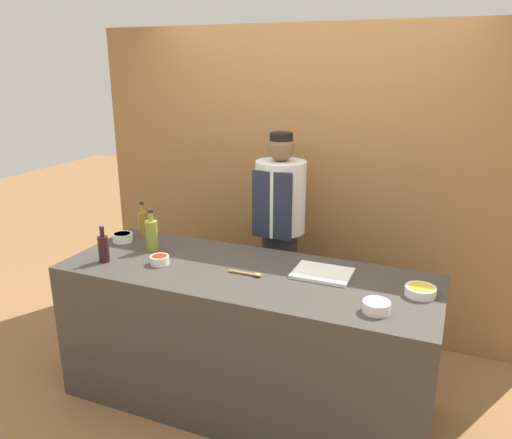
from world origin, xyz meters
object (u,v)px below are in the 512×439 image
object	(u,v)px
cutting_board	(322,273)
sauce_bowl_yellow	(420,291)
bottle_wine	(104,248)
wooden_spoon	(248,274)
sauce_bowl_white	(123,237)
chef_center	(280,236)
bottle_oil	(152,234)
sauce_bowl_red	(160,260)
bottle_vinegar	(143,223)
sauce_bowl_green	(376,306)

from	to	relation	value
cutting_board	sauce_bowl_yellow	bearing A→B (deg)	-6.31
bottle_wine	wooden_spoon	bearing A→B (deg)	9.38
sauce_bowl_white	sauce_bowl_yellow	size ratio (longest dim) A/B	0.84
chef_center	sauce_bowl_white	bearing A→B (deg)	-148.00
bottle_oil	chef_center	size ratio (longest dim) A/B	0.17
cutting_board	chef_center	xyz separation A→B (m)	(-0.50, 0.62, -0.03)
cutting_board	sauce_bowl_red	bearing A→B (deg)	-166.70
bottle_oil	cutting_board	bearing A→B (deg)	1.72
sauce_bowl_red	bottle_vinegar	bearing A→B (deg)	134.85
sauce_bowl_white	cutting_board	size ratio (longest dim) A/B	0.41
wooden_spoon	bottle_vinegar	bearing A→B (deg)	160.46
chef_center	bottle_oil	bearing A→B (deg)	-135.73
sauce_bowl_white	bottle_oil	bearing A→B (deg)	-10.86
sauce_bowl_white	sauce_bowl_yellow	world-z (taller)	sauce_bowl_white
cutting_board	sauce_bowl_green	bearing A→B (deg)	-42.65
sauce_bowl_yellow	sauce_bowl_red	bearing A→B (deg)	-173.70
sauce_bowl_white	cutting_board	bearing A→B (deg)	-0.79
sauce_bowl_yellow	cutting_board	world-z (taller)	sauce_bowl_yellow
bottle_wine	bottle_oil	xyz separation A→B (m)	(0.16, 0.29, 0.02)
bottle_oil	wooden_spoon	size ratio (longest dim) A/B	1.32
sauce_bowl_white	chef_center	distance (m)	1.13
sauce_bowl_red	bottle_wine	size ratio (longest dim) A/B	0.51
sauce_bowl_red	bottle_vinegar	xyz separation A→B (m)	(-0.40, 0.41, 0.07)
sauce_bowl_red	wooden_spoon	xyz separation A→B (m)	(0.58, 0.06, -0.02)
bottle_wine	bottle_vinegar	distance (m)	0.51
wooden_spoon	bottle_oil	bearing A→B (deg)	169.52
sauce_bowl_white	bottle_vinegar	distance (m)	0.18
chef_center	wooden_spoon	bearing A→B (deg)	-83.33
bottle_wine	sauce_bowl_red	bearing A→B (deg)	15.62
bottle_vinegar	bottle_oil	bearing A→B (deg)	-43.35
sauce_bowl_red	bottle_oil	xyz separation A→B (m)	(-0.18, 0.20, 0.08)
bottle_vinegar	bottle_oil	world-z (taller)	bottle_oil
bottle_vinegar	bottle_oil	xyz separation A→B (m)	(0.22, -0.21, 0.01)
cutting_board	bottle_wine	world-z (taller)	bottle_wine
sauce_bowl_red	sauce_bowl_green	bearing A→B (deg)	-4.72
wooden_spoon	sauce_bowl_white	bearing A→B (deg)	169.42
sauce_bowl_green	bottle_oil	xyz separation A→B (m)	(-1.54, 0.31, 0.08)
bottle_oil	chef_center	xyz separation A→B (m)	(0.67, 0.65, -0.13)
sauce_bowl_green	cutting_board	world-z (taller)	sauce_bowl_green
bottle_vinegar	chef_center	world-z (taller)	chef_center
sauce_bowl_red	cutting_board	bearing A→B (deg)	13.30
sauce_bowl_red	bottle_wine	xyz separation A→B (m)	(-0.35, -0.10, 0.06)
sauce_bowl_yellow	bottle_wine	size ratio (longest dim) A/B	0.72
sauce_bowl_green	wooden_spoon	world-z (taller)	sauce_bowl_green
bottle_vinegar	bottle_wine	bearing A→B (deg)	-83.56
sauce_bowl_green	cutting_board	size ratio (longest dim) A/B	0.41
sauce_bowl_red	sauce_bowl_green	distance (m)	1.36
sauce_bowl_green	chef_center	distance (m)	1.30
wooden_spoon	chef_center	distance (m)	0.80
sauce_bowl_white	wooden_spoon	distance (m)	1.07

